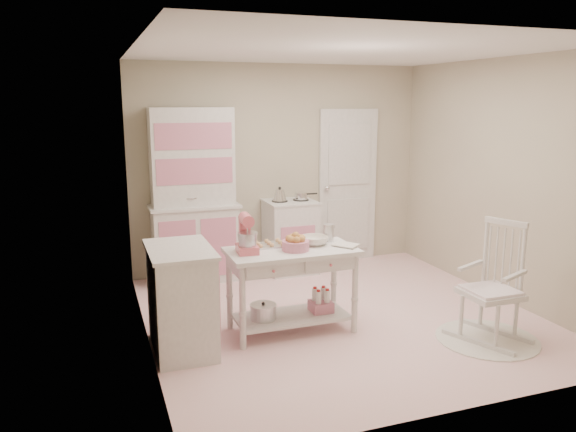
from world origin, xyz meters
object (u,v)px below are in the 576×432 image
object	(u,v)px
hutch	(194,196)
rocking_chair	(491,282)
stove	(290,236)
work_table	(292,290)
base_cabinet	(181,299)
stand_mixer	(247,234)
bread_basket	(296,246)

from	to	relation	value
hutch	rocking_chair	distance (m)	3.46
stove	work_table	xyz separation A→B (m)	(-0.63, -1.79, -0.06)
stove	base_cabinet	world-z (taller)	same
hutch	base_cabinet	size ratio (longest dim) A/B	2.26
stove	base_cabinet	bearing A→B (deg)	-132.16
hutch	work_table	bearing A→B (deg)	-72.80
stand_mixer	bread_basket	distance (m)	0.46
hutch	bread_basket	xyz separation A→B (m)	(0.59, -1.89, -0.19)
stove	hutch	bearing A→B (deg)	177.61
hutch	stand_mixer	bearing A→B (deg)	-85.33
base_cabinet	rocking_chair	size ratio (longest dim) A/B	0.84
base_cabinet	stand_mixer	distance (m)	0.80
work_table	bread_basket	bearing A→B (deg)	-68.20
stove	stand_mixer	xyz separation A→B (m)	(-1.05, -1.77, 0.51)
hutch	stove	size ratio (longest dim) A/B	2.26
hutch	base_cabinet	bearing A→B (deg)	-103.90
hutch	stove	distance (m)	1.33
rocking_chair	stand_mixer	size ratio (longest dim) A/B	3.24
stand_mixer	bread_basket	bearing A→B (deg)	-4.25
base_cabinet	bread_basket	bearing A→B (deg)	0.25
rocking_chair	work_table	size ratio (longest dim) A/B	0.92
rocking_chair	stand_mixer	world-z (taller)	stand_mixer
hutch	work_table	distance (m)	2.03
rocking_chair	hutch	bearing A→B (deg)	106.42
hutch	base_cabinet	world-z (taller)	hutch
base_cabinet	rocking_chair	bearing A→B (deg)	-15.64
work_table	stove	bearing A→B (deg)	70.54
stove	bread_basket	distance (m)	1.97
work_table	base_cabinet	bearing A→B (deg)	-176.99
stove	work_table	distance (m)	1.90
rocking_chair	bread_basket	size ratio (longest dim) A/B	4.40
work_table	bread_basket	distance (m)	0.45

